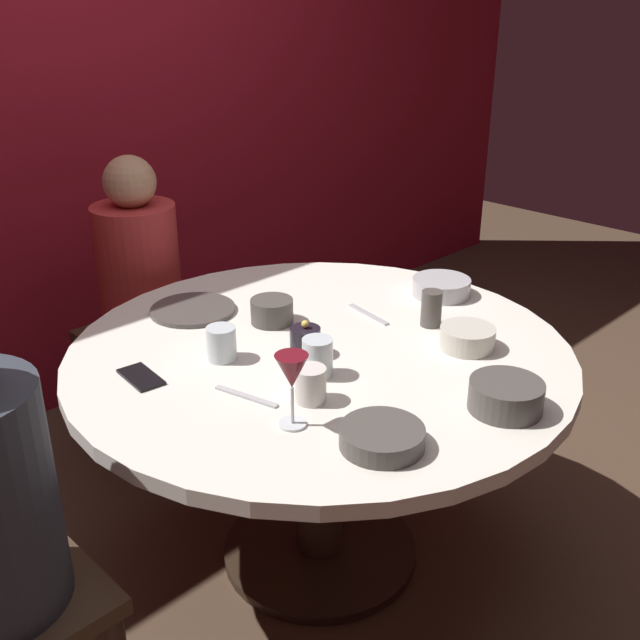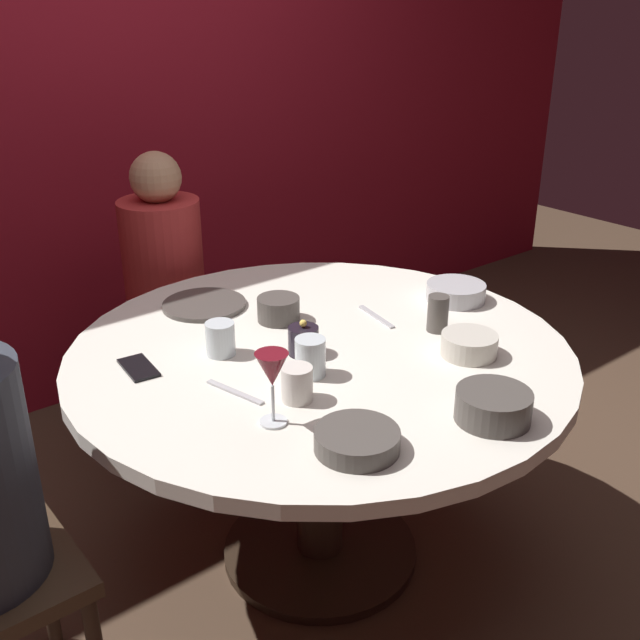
# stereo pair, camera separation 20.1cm
# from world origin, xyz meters

# --- Properties ---
(ground_plane) EXTENTS (8.00, 8.00, 0.00)m
(ground_plane) POSITION_xyz_m (0.00, 0.00, 0.00)
(ground_plane) COLOR #4C3828
(back_wall) EXTENTS (6.00, 0.10, 2.60)m
(back_wall) POSITION_xyz_m (0.00, 1.47, 1.30)
(back_wall) COLOR maroon
(back_wall) RESTS_ON ground
(dining_table) EXTENTS (1.38, 1.38, 0.72)m
(dining_table) POSITION_xyz_m (0.00, 0.00, 0.58)
(dining_table) COLOR silver
(dining_table) RESTS_ON ground
(seated_diner_back) EXTENTS (0.40, 0.40, 1.12)m
(seated_diner_back) POSITION_xyz_m (0.00, 0.91, 0.69)
(seated_diner_back) COLOR #3F2D1E
(seated_diner_back) RESTS_ON ground
(candle_holder) EXTENTS (0.08, 0.08, 0.10)m
(candle_holder) POSITION_xyz_m (-0.06, -0.01, 0.76)
(candle_holder) COLOR black
(candle_holder) RESTS_ON dining_table
(wine_glass) EXTENTS (0.08, 0.08, 0.18)m
(wine_glass) POSITION_xyz_m (-0.33, -0.24, 0.85)
(wine_glass) COLOR silver
(wine_glass) RESTS_ON dining_table
(dinner_plate) EXTENTS (0.26, 0.26, 0.01)m
(dinner_plate) POSITION_xyz_m (-0.10, 0.45, 0.73)
(dinner_plate) COLOR #4C4742
(dinner_plate) RESTS_ON dining_table
(cell_phone) EXTENTS (0.09, 0.15, 0.01)m
(cell_phone) POSITION_xyz_m (-0.45, 0.19, 0.73)
(cell_phone) COLOR black
(cell_phone) RESTS_ON dining_table
(bowl_serving_large) EXTENTS (0.19, 0.19, 0.06)m
(bowl_serving_large) POSITION_xyz_m (0.54, -0.01, 0.75)
(bowl_serving_large) COLOR #B7B7BC
(bowl_serving_large) RESTS_ON dining_table
(bowl_salad_center) EXTENTS (0.13, 0.13, 0.07)m
(bowl_salad_center) POSITION_xyz_m (0.02, 0.22, 0.76)
(bowl_salad_center) COLOR #4C4742
(bowl_salad_center) RESTS_ON dining_table
(bowl_small_white) EXTENTS (0.19, 0.19, 0.05)m
(bowl_small_white) POSITION_xyz_m (-0.25, -0.44, 0.74)
(bowl_small_white) COLOR #4C4742
(bowl_small_white) RESTS_ON dining_table
(bowl_sauce_side) EXTENTS (0.17, 0.17, 0.07)m
(bowl_sauce_side) POSITION_xyz_m (0.07, -0.54, 0.76)
(bowl_sauce_side) COLOR #4C4742
(bowl_sauce_side) RESTS_ON dining_table
(bowl_rice_portion) EXTENTS (0.15, 0.15, 0.06)m
(bowl_rice_portion) POSITION_xyz_m (0.28, -0.29, 0.75)
(bowl_rice_portion) COLOR beige
(bowl_rice_portion) RESTS_ON dining_table
(cup_near_candle) EXTENTS (0.08, 0.08, 0.09)m
(cup_near_candle) POSITION_xyz_m (-0.22, -0.19, 0.76)
(cup_near_candle) COLOR silver
(cup_near_candle) RESTS_ON dining_table
(cup_by_left_diner) EXTENTS (0.08, 0.08, 0.10)m
(cup_by_left_diner) POSITION_xyz_m (-0.12, -0.11, 0.77)
(cup_by_left_diner) COLOR silver
(cup_by_left_diner) RESTS_ON dining_table
(cup_by_right_diner) EXTENTS (0.08, 0.08, 0.09)m
(cup_by_right_diner) POSITION_xyz_m (-0.24, 0.13, 0.77)
(cup_by_right_diner) COLOR silver
(cup_by_right_diner) RESTS_ON dining_table
(cup_center_front) EXTENTS (0.06, 0.06, 0.11)m
(cup_center_front) POSITION_xyz_m (0.33, -0.13, 0.77)
(cup_center_front) COLOR #4C4742
(cup_center_front) RESTS_ON dining_table
(fork_near_plate) EXTENTS (0.05, 0.18, 0.01)m
(fork_near_plate) POSITION_xyz_m (0.26, 0.05, 0.72)
(fork_near_plate) COLOR #B7B7BC
(fork_near_plate) RESTS_ON dining_table
(knife_near_plate) EXTENTS (0.06, 0.18, 0.01)m
(knife_near_plate) POSITION_xyz_m (-0.32, -0.07, 0.72)
(knife_near_plate) COLOR #B7B7BC
(knife_near_plate) RESTS_ON dining_table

